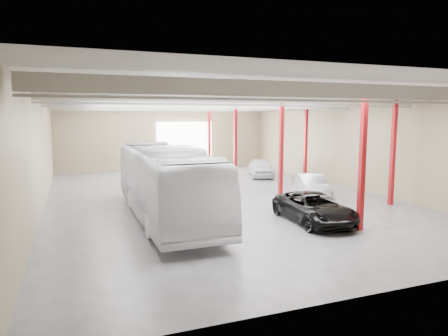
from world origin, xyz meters
TOP-DOWN VIEW (x-y plane):
  - depot_shell at (0.13, 0.48)m, footprint 22.12×32.12m
  - coach_bus at (-4.54, -3.99)m, footprint 3.45×14.22m
  - black_sedan at (2.50, -7.97)m, footprint 2.86×5.73m
  - car_row_a at (-1.64, -2.77)m, footprint 3.09×5.06m
  - car_row_b at (-0.89, 2.54)m, footprint 2.77×4.78m
  - car_row_c at (2.50, 12.00)m, footprint 2.69×5.00m
  - car_right_near at (6.24, -2.00)m, footprint 3.02×5.06m
  - car_right_far at (7.11, 7.78)m, footprint 3.44×5.30m

SIDE VIEW (x-z plane):
  - car_row_c at x=2.50m, z-range 0.00..1.38m
  - car_row_b at x=-0.89m, z-range 0.00..1.49m
  - black_sedan at x=2.50m, z-range 0.00..1.56m
  - car_right_near at x=6.24m, z-range 0.00..1.58m
  - car_row_a at x=-1.64m, z-range 0.00..1.61m
  - car_right_far at x=7.11m, z-range 0.00..1.68m
  - coach_bus at x=-4.54m, z-range 0.00..3.95m
  - depot_shell at x=0.13m, z-range 1.44..8.51m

